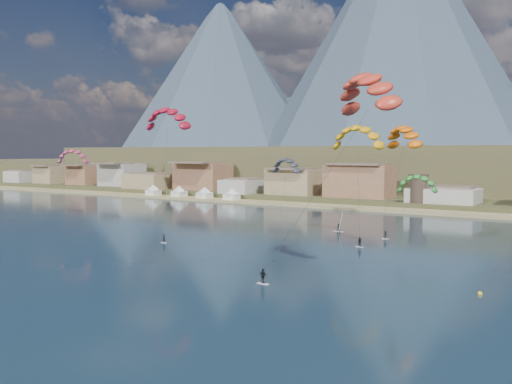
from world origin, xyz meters
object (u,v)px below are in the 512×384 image
at_px(kitesurfer_orange, 368,87).
at_px(kitesurfer_red, 167,115).
at_px(windsurfer, 339,226).
at_px(kitesurfer_yellow, 358,134).
at_px(watchtower, 418,188).
at_px(kitesurfer_green, 417,181).
at_px(buoy, 480,294).

bearing_deg(kitesurfer_orange, kitesurfer_red, 161.55).
height_order(kitesurfer_red, windsurfer, kitesurfer_red).
bearing_deg(kitesurfer_yellow, kitesurfer_orange, -65.40).
distance_m(watchtower, kitesurfer_orange, 98.76).
bearing_deg(kitesurfer_red, watchtower, 68.69).
xyz_separation_m(kitesurfer_green, buoy, (21.94, -46.41, -11.00)).
height_order(kitesurfer_yellow, buoy, kitesurfer_yellow).
relative_size(kitesurfer_orange, windsurfer, 7.24).
height_order(kitesurfer_orange, buoy, kitesurfer_orange).
bearing_deg(buoy, windsurfer, 132.48).
distance_m(kitesurfer_red, kitesurfer_green, 54.29).
relative_size(kitesurfer_orange, kitesurfer_green, 1.98).
bearing_deg(buoy, watchtower, 110.72).
xyz_separation_m(kitesurfer_yellow, kitesurfer_orange, (16.11, -35.19, 4.97)).
height_order(watchtower, kitesurfer_yellow, kitesurfer_yellow).
xyz_separation_m(watchtower, kitesurfer_orange, (21.12, -94.48, 19.53)).
bearing_deg(windsurfer, kitesurfer_yellow, -31.57).
bearing_deg(kitesurfer_green, kitesurfer_orange, -81.48).
xyz_separation_m(kitesurfer_red, buoy, (66.52, -18.68, -24.82)).
distance_m(watchtower, kitesurfer_yellow, 61.25).
bearing_deg(windsurfer, buoy, -47.52).
relative_size(watchtower, windsurfer, 2.06).
distance_m(watchtower, buoy, 102.88).
bearing_deg(kitesurfer_yellow, kitesurfer_red, -152.80).
bearing_deg(windsurfer, kitesurfer_green, 23.46).
distance_m(kitesurfer_yellow, kitesurfer_green, 16.67).
relative_size(watchtower, kitesurfer_yellow, 0.34).
xyz_separation_m(kitesurfer_red, windsurfer, (29.87, 21.35, -23.60)).
distance_m(kitesurfer_orange, buoy, 29.99).
relative_size(kitesurfer_yellow, windsurfer, 6.07).
xyz_separation_m(kitesurfer_orange, buoy, (15.22, -1.57, -25.79)).
bearing_deg(kitesurfer_yellow, watchtower, 94.82).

